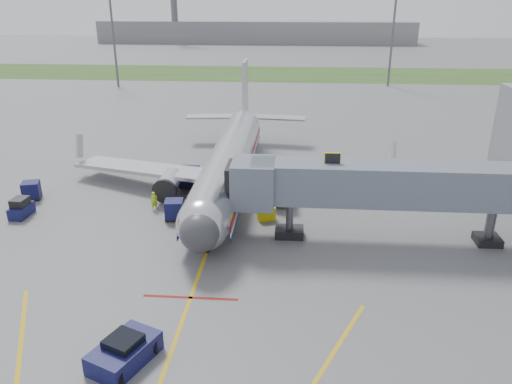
# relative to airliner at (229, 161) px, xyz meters

# --- Properties ---
(ground) EXTENTS (400.00, 400.00, 0.00)m
(ground) POSITION_rel_airliner_xyz_m (-0.00, -15.25, -2.65)
(ground) COLOR #565659
(ground) RESTS_ON ground
(grass_strip) EXTENTS (300.00, 25.00, 0.01)m
(grass_strip) POSITION_rel_airliner_xyz_m (-0.00, 74.75, -2.64)
(grass_strip) COLOR #2D4C1E
(grass_strip) RESTS_ON ground
(apron_markings) EXTENTS (21.52, 50.00, 0.01)m
(apron_markings) POSITION_rel_airliner_xyz_m (-0.00, -22.65, -2.64)
(apron_markings) COLOR gold
(apron_markings) RESTS_ON ground
(airliner) EXTENTS (32.10, 35.67, 10.25)m
(airliner) POSITION_rel_airliner_xyz_m (0.00, 0.00, 0.00)
(airliner) COLOR silver
(airliner) RESTS_ON ground
(jet_bridge) EXTENTS (25.30, 4.00, 6.90)m
(jet_bridge) POSITION_rel_airliner_xyz_m (12.86, -10.25, 1.82)
(jet_bridge) COLOR slate
(jet_bridge) RESTS_ON ground
(light_mast_left) EXTENTS (2.00, 0.44, 20.40)m
(light_mast_left) POSITION_rel_airliner_xyz_m (-30.00, 54.75, 8.13)
(light_mast_left) COLOR #595B60
(light_mast_left) RESTS_ON ground
(light_mast_right) EXTENTS (2.00, 0.44, 20.40)m
(light_mast_right) POSITION_rel_airliner_xyz_m (25.00, 59.75, 8.13)
(light_mast_right) COLOR #595B60
(light_mast_right) RESTS_ON ground
(distant_terminal) EXTENTS (120.00, 14.00, 8.00)m
(distant_terminal) POSITION_rel_airliner_xyz_m (-10.00, 154.75, 1.35)
(distant_terminal) COLOR slate
(distant_terminal) RESTS_ON ground
(pushback_tug) EXTENTS (3.44, 4.17, 1.50)m
(pushback_tug) POSITION_rel_airliner_xyz_m (-2.18, -25.25, -2.02)
(pushback_tug) COLOR #0D0C36
(pushback_tug) RESTS_ON ground
(baggage_tug) EXTENTS (1.30, 2.39, 1.64)m
(baggage_tug) POSITION_rel_airliner_xyz_m (-16.78, -8.26, -1.92)
(baggage_tug) COLOR #0D0C36
(baggage_tug) RESTS_ON ground
(baggage_cart_a) EXTENTS (1.86, 1.86, 1.98)m
(baggage_cart_a) POSITION_rel_airliner_xyz_m (-3.94, -0.24, -1.64)
(baggage_cart_a) COLOR #0D0C36
(baggage_cart_a) RESTS_ON ground
(baggage_cart_b) EXTENTS (1.94, 1.94, 1.66)m
(baggage_cart_b) POSITION_rel_airliner_xyz_m (-17.80, -4.49, -1.80)
(baggage_cart_b) COLOR #0D0C36
(baggage_cart_b) RESTS_ON ground
(baggage_cart_c) EXTENTS (1.75, 1.75, 1.66)m
(baggage_cart_c) POSITION_rel_airliner_xyz_m (-3.68, -7.76, -1.80)
(baggage_cart_c) COLOR #0D0C36
(baggage_cart_c) RESTS_ON ground
(belt_loader) EXTENTS (2.78, 4.89, 2.31)m
(belt_loader) POSITION_rel_airliner_xyz_m (-2.66, 0.80, -2.07)
(belt_loader) COLOR #0D0C36
(belt_loader) RESTS_ON ground
(ground_power_cart) EXTENTS (1.65, 1.32, 1.16)m
(ground_power_cart) POSITION_rel_airliner_xyz_m (4.00, -7.25, -2.08)
(ground_power_cart) COLOR yellow
(ground_power_cart) RESTS_ON ground
(ramp_worker) EXTENTS (0.72, 0.66, 1.65)m
(ramp_worker) POSITION_rel_airliner_xyz_m (-5.88, -6.00, -1.82)
(ramp_worker) COLOR #B0D919
(ramp_worker) RESTS_ON ground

